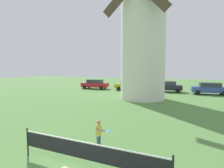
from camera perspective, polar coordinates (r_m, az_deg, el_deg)
name	(u,v)px	position (r m, az deg, el deg)	size (l,w,h in m)	color
windmill	(143,27)	(20.76, 9.83, 17.41)	(6.88, 5.56, 15.41)	silver
tennis_net	(86,151)	(6.26, -8.08, -20.35)	(5.38, 0.06, 1.10)	black
player_far	(99,132)	(7.86, -4.08, -15.01)	(0.72, 0.47, 1.20)	slate
parked_car_red	(95,84)	(30.56, -5.46, 0.01)	(4.63, 2.24, 1.56)	red
parked_car_mustard	(129,85)	(28.32, 5.56, -0.37)	(4.67, 2.30, 1.56)	#999919
parked_car_black	(168,86)	(27.54, 17.21, -0.71)	(4.15, 2.37, 1.56)	#1E232D
parked_car_blue	(210,88)	(26.79, 28.53, -1.22)	(4.59, 2.29, 1.56)	#334C99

